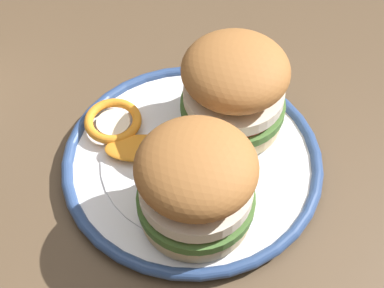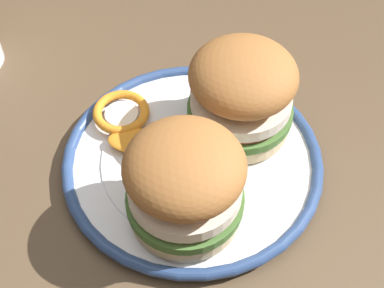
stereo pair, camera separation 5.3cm
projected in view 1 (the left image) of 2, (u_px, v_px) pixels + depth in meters
name	position (u px, v px, depth m)	size (l,w,h in m)	color
dining_table	(230.00, 222.00, 0.68)	(1.26, 0.83, 0.72)	brown
dinner_plate	(192.00, 162.00, 0.59)	(0.27, 0.27, 0.02)	white
sandwich_half_left	(234.00, 87.00, 0.58)	(0.12, 0.12, 0.10)	beige
sandwich_half_right	(196.00, 183.00, 0.51)	(0.12, 0.12, 0.10)	beige
orange_peel_curled	(113.00, 121.00, 0.61)	(0.07, 0.07, 0.01)	orange
orange_peel_strip_long	(142.00, 146.00, 0.59)	(0.08, 0.05, 0.01)	orange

